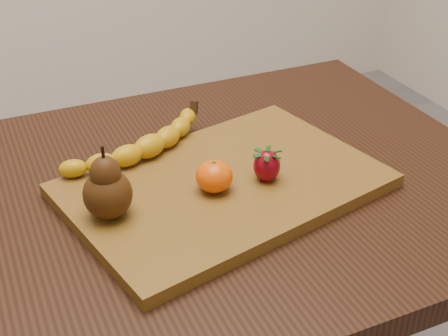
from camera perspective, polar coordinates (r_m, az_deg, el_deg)
name	(u,v)px	position (r m, az deg, el deg)	size (l,w,h in m)	color
table	(186,240)	(1.00, -3.53, -6.58)	(1.00, 0.70, 0.76)	black
cutting_board	(224,185)	(0.93, 0.00, -1.59)	(0.45, 0.30, 0.02)	brown
banana	(149,146)	(0.98, -6.84, 1.99)	(0.23, 0.06, 0.04)	#CE9B09
pear	(106,182)	(0.83, -10.71, -1.29)	(0.07, 0.07, 0.10)	#40230A
mandarin	(214,176)	(0.88, -0.90, -0.76)	(0.05, 0.05, 0.05)	#F85402
strawberry	(267,165)	(0.91, 3.94, 0.30)	(0.04, 0.04, 0.05)	maroon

